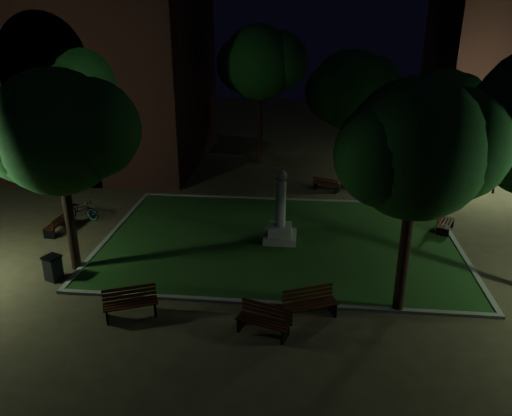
{
  "coord_description": "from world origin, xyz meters",
  "views": [
    {
      "loc": [
        1.0,
        -17.82,
        9.45
      ],
      "look_at": [
        -0.96,
        1.0,
        1.94
      ],
      "focal_mm": 35.0,
      "sensor_mm": 36.0,
      "label": 1
    }
  ],
  "objects": [
    {
      "name": "bench_near_left",
      "position": [
        -0.11,
        -4.72,
        0.44
      ],
      "size": [
        1.8,
        1.11,
        0.94
      ],
      "rotation": [
        0.0,
        0.0,
        -0.33
      ],
      "color": "black",
      "rests_on": "ground"
    },
    {
      "name": "bicycle",
      "position": [
        -9.73,
        3.56,
        0.5
      ],
      "size": [
        2.01,
        1.08,
        1.0
      ],
      "primitive_type": "imported",
      "rotation": [
        0.0,
        0.0,
        1.34
      ],
      "color": "black",
      "rests_on": "ground"
    },
    {
      "name": "lamppost_ne",
      "position": [
        11.4,
        9.45,
        2.97
      ],
      "size": [
        1.18,
        0.28,
        4.22
      ],
      "color": "black",
      "rests_on": "ground"
    },
    {
      "name": "building_main",
      "position": [
        -15.86,
        13.79,
        7.38
      ],
      "size": [
        20.0,
        12.0,
        15.0
      ],
      "color": "#572921",
      "rests_on": "ground"
    },
    {
      "name": "bench_left_side",
      "position": [
        -10.11,
        1.93,
        0.41
      ],
      "size": [
        0.64,
        1.62,
        0.87
      ],
      "rotation": [
        0.0,
        0.0,
        -1.62
      ],
      "color": "black",
      "rests_on": "ground"
    },
    {
      "name": "tree_ne",
      "position": [
        8.05,
        9.41,
        4.86
      ],
      "size": [
        4.58,
        3.74,
        6.74
      ],
      "color": "black",
      "rests_on": "ground"
    },
    {
      "name": "lamppost_nw",
      "position": [
        -11.69,
        8.69,
        2.99
      ],
      "size": [
        1.18,
        0.28,
        4.25
      ],
      "color": "black",
      "rests_on": "ground"
    },
    {
      "name": "bench_right_side",
      "position": [
        7.4,
        3.86,
        0.41
      ],
      "size": [
        1.14,
        1.68,
        0.88
      ],
      "rotation": [
        0.0,
        0.0,
        1.17
      ],
      "color": "black",
      "rests_on": "ground"
    },
    {
      "name": "bench_far_side",
      "position": [
        2.18,
        8.83,
        0.38
      ],
      "size": [
        1.54,
        1.06,
        0.8
      ],
      "rotation": [
        0.0,
        0.0,
        2.72
      ],
      "color": "black",
      "rests_on": "ground"
    },
    {
      "name": "monument",
      "position": [
        0.0,
        2.0,
        0.96
      ],
      "size": [
        1.4,
        1.4,
        3.2
      ],
      "color": "gray",
      "rests_on": "lawn"
    },
    {
      "name": "trash_bin",
      "position": [
        -8.27,
        -2.19,
        0.49
      ],
      "size": [
        0.74,
        0.74,
        0.97
      ],
      "color": "black",
      "rests_on": "ground"
    },
    {
      "name": "bench_west_near",
      "position": [
        -4.59,
        -4.2,
        0.45
      ],
      "size": [
        1.86,
        1.24,
        0.96
      ],
      "rotation": [
        0.0,
        0.0,
        0.39
      ],
      "color": "black",
      "rests_on": "ground"
    },
    {
      "name": "tree_se",
      "position": [
        4.36,
        -3.01,
        5.6
      ],
      "size": [
        5.28,
        4.31,
        7.76
      ],
      "color": "black",
      "rests_on": "ground"
    },
    {
      "name": "tree_far_north",
      "position": [
        -1.98,
        13.93,
        6.45
      ],
      "size": [
        5.62,
        4.58,
        8.75
      ],
      "color": "black",
      "rests_on": "ground"
    },
    {
      "name": "lawn_kerb",
      "position": [
        0.0,
        2.0,
        0.06
      ],
      "size": [
        15.4,
        10.4,
        0.12
      ],
      "color": "slate",
      "rests_on": "ground"
    },
    {
      "name": "lawn",
      "position": [
        0.0,
        2.0,
        0.04
      ],
      "size": [
        15.0,
        10.0,
        0.08
      ],
      "primitive_type": "cube",
      "color": "#224A1A",
      "rests_on": "ground"
    },
    {
      "name": "tree_west",
      "position": [
        -7.72,
        -1.26,
        5.43
      ],
      "size": [
        5.56,
        4.54,
        7.71
      ],
      "color": "black",
      "rests_on": "ground"
    },
    {
      "name": "ground",
      "position": [
        0.0,
        0.0,
        0.0
      ],
      "size": [
        80.0,
        80.0,
        0.0
      ],
      "primitive_type": "plane",
      "color": "brown"
    },
    {
      "name": "tree_nw",
      "position": [
        -10.71,
        9.79,
        5.86
      ],
      "size": [
        6.29,
        5.13,
        8.43
      ],
      "color": "black",
      "rests_on": "ground"
    },
    {
      "name": "tree_north_er",
      "position": [
        3.34,
        9.44,
        5.51
      ],
      "size": [
        5.19,
        4.23,
        7.64
      ],
      "color": "black",
      "rests_on": "ground"
    },
    {
      "name": "bench_near_right",
      "position": [
        1.31,
        -3.63,
        0.46
      ],
      "size": [
        1.88,
        1.26,
        0.98
      ],
      "rotation": [
        0.0,
        0.0,
        0.4
      ],
      "color": "black",
      "rests_on": "ground"
    }
  ]
}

